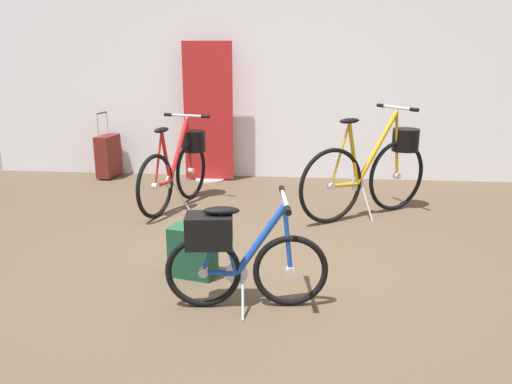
# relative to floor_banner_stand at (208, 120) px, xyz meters

# --- Properties ---
(ground_plane) EXTENTS (7.43, 7.43, 0.00)m
(ground_plane) POSITION_rel_floor_banner_stand_xyz_m (0.82, -2.61, -0.75)
(ground_plane) COLOR brown
(back_wall) EXTENTS (7.43, 0.10, 3.18)m
(back_wall) POSITION_rel_floor_banner_stand_xyz_m (0.82, 0.30, 0.84)
(back_wall) COLOR silver
(back_wall) RESTS_ON ground_plane
(floor_banner_stand) EXTENTS (0.60, 0.36, 1.68)m
(floor_banner_stand) POSITION_rel_floor_banner_stand_xyz_m (0.00, 0.00, 0.00)
(floor_banner_stand) COLOR #B7B7BC
(floor_banner_stand) RESTS_ON ground_plane
(folding_bike_foreground) EXTENTS (1.01, 0.53, 0.72)m
(folding_bike_foreground) POSITION_rel_floor_banner_stand_xyz_m (0.76, -3.20, -0.40)
(folding_bike_foreground) COLOR black
(folding_bike_foreground) RESTS_ON ground_plane
(display_bike_left) EXTENTS (1.28, 0.92, 1.06)m
(display_bike_left) POSITION_rel_floor_banner_stand_xyz_m (1.86, -1.21, -0.28)
(display_bike_left) COLOR black
(display_bike_left) RESTS_ON ground_plane
(display_bike_right) EXTENTS (0.54, 1.30, 0.93)m
(display_bike_right) POSITION_rel_floor_banner_stand_xyz_m (-0.11, -1.05, -0.32)
(display_bike_right) COLOR black
(display_bike_right) RESTS_ON ground_plane
(rolling_suitcase) EXTENTS (0.23, 0.38, 0.83)m
(rolling_suitcase) POSITION_rel_floor_banner_stand_xyz_m (-1.30, 0.01, -0.47)
(rolling_suitcase) COLOR maroon
(rolling_suitcase) RESTS_ON ground_plane
(backpack_on_floor) EXTENTS (0.35, 0.27, 0.36)m
(backpack_on_floor) POSITION_rel_floor_banner_stand_xyz_m (0.41, -2.78, -0.57)
(backpack_on_floor) COLOR #19472D
(backpack_on_floor) RESTS_ON ground_plane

